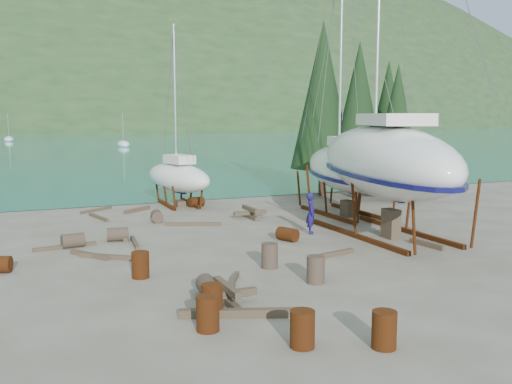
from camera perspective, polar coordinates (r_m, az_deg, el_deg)
name	(u,v)px	position (r m, az deg, el deg)	size (l,w,h in m)	color
ground	(252,260)	(21.37, -0.40, -6.78)	(600.00, 600.00, 0.00)	#5D544A
bay_water	(24,125)	(334.19, -22.19, 6.18)	(700.00, 700.00, 0.00)	#18727A
far_hill	(24,125)	(339.19, -22.21, 6.20)	(800.00, 360.00, 110.00)	#1E381C
far_house_right	(122,122)	(212.50, -13.21, 6.81)	(6.60, 5.60, 5.60)	beige
cypress_near_right	(359,108)	(37.26, 10.22, 8.25)	(3.60, 3.60, 10.00)	black
cypress_mid_right	(397,122)	(36.50, 13.92, 6.79)	(3.06, 3.06, 8.50)	black
cypress_back_left	(323,95)	(38.19, 6.67, 9.61)	(4.14, 4.14, 11.50)	black
cypress_far_right	(388,117)	(39.80, 13.03, 7.29)	(3.24, 3.24, 9.00)	black
moored_boat_mid	(123,144)	(100.81, -13.12, 4.65)	(2.00, 5.00, 6.05)	white
moored_boat_far	(9,140)	(129.14, -23.47, 4.84)	(2.00, 5.00, 6.05)	white
large_sailboat_near	(384,160)	(25.76, 12.66, 3.16)	(7.53, 13.96, 21.09)	white
large_sailboat_far	(344,167)	(30.79, 8.78, 2.45)	(5.44, 10.38, 15.77)	white
small_sailboat_shore	(178,177)	(34.01, -7.80, 1.54)	(3.42, 6.89, 10.57)	white
worker	(311,213)	(25.93, 5.53, -2.13)	(0.68, 0.45, 1.87)	#191250
drum_1	(208,286)	(17.21, -4.86, -9.40)	(0.58, 0.58, 0.88)	#2D2823
drum_3	(302,329)	(13.56, 4.66, -13.50)	(0.58, 0.58, 0.88)	#5C2C0F
drum_4	(196,202)	(33.67, -6.01, -0.99)	(0.58, 0.58, 0.88)	#5C2C0F
drum_5	(270,256)	(20.15, 1.37, -6.38)	(0.58, 0.58, 0.88)	#2D2823
drum_6	(287,234)	(24.46, 3.17, -4.24)	(0.58, 0.58, 0.88)	#5C2C0F
drum_7	(384,330)	(13.79, 12.70, -13.29)	(0.58, 0.58, 0.88)	#5C2C0F
drum_9	(118,234)	(25.12, -13.67, -4.13)	(0.58, 0.58, 0.88)	#2D2823
drum_10	(212,300)	(15.50, -4.43, -10.75)	(0.58, 0.58, 0.88)	#5C2C0F
drum_11	(157,216)	(29.17, -9.87, -2.40)	(0.58, 0.58, 0.88)	#2D2823
drum_13	(208,314)	(14.52, -4.84, -12.04)	(0.58, 0.58, 0.88)	#5C2C0F
drum_14	(140,265)	(19.33, -11.48, -7.15)	(0.58, 0.58, 0.88)	#5C2C0F
drum_15	(73,240)	(24.39, -17.84, -4.64)	(0.58, 0.58, 0.88)	#2D2823
drum_17	(316,270)	(18.48, 5.99, -7.72)	(0.58, 0.58, 0.88)	#2D2823
timber_0	(96,210)	(33.21, -15.67, -1.74)	(0.14, 2.27, 0.14)	brown
timber_1	(427,244)	(24.45, 16.73, -5.03)	(0.19, 1.78, 0.19)	brown
timber_3	(231,284)	(18.14, -2.49, -9.19)	(0.15, 2.46, 0.15)	brown
timber_4	(89,255)	(22.65, -16.36, -6.04)	(0.17, 1.98, 0.17)	brown
timber_5	(226,296)	(17.01, -3.00, -10.32)	(0.16, 2.36, 0.16)	brown
timber_6	(137,210)	(32.55, -11.80, -1.76)	(0.19, 1.98, 0.19)	brown
timber_7	(335,254)	(22.10, 7.90, -6.13)	(0.17, 1.85, 0.17)	brown
timber_8	(125,236)	(25.73, -12.95, -4.27)	(0.19, 1.94, 0.19)	brown
timber_9	(99,217)	(30.78, -15.46, -2.45)	(0.15, 2.44, 0.15)	brown
timber_10	(193,224)	(27.92, -6.31, -3.22)	(0.16, 2.70, 0.16)	brown
timber_11	(135,243)	(24.32, -12.03, -4.98)	(0.15, 2.28, 0.15)	brown
timber_12	(107,257)	(22.18, -14.66, -6.27)	(0.17, 2.28, 0.17)	brown
timber_15	(65,247)	(24.38, -18.53, -5.19)	(0.15, 2.51, 0.15)	brown
timber_16	(238,313)	(15.49, -1.81, -12.02)	(0.23, 3.13, 0.23)	brown
timber_pile_fore	(227,294)	(16.42, -2.92, -10.18)	(1.80, 1.80, 0.60)	brown
timber_pile_aft	(250,213)	(29.70, -0.59, -2.09)	(1.80, 1.80, 0.60)	brown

